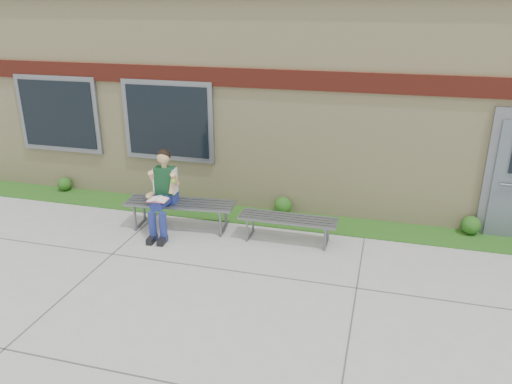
% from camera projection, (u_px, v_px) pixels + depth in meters
% --- Properties ---
extents(ground, '(80.00, 80.00, 0.00)m').
position_uv_depth(ground, '(283.00, 297.00, 7.08)').
color(ground, '#9E9E99').
rests_on(ground, ground).
extents(grass_strip, '(16.00, 0.80, 0.02)m').
position_uv_depth(grass_strip, '(312.00, 223.00, 9.42)').
color(grass_strip, '#2B4E14').
rests_on(grass_strip, ground).
extents(school_building, '(16.20, 6.22, 4.20)m').
position_uv_depth(school_building, '(339.00, 84.00, 11.72)').
color(school_building, beige).
rests_on(school_building, ground).
extents(bench_left, '(2.03, 0.76, 0.52)m').
position_uv_depth(bench_left, '(180.00, 208.00, 9.08)').
color(bench_left, slate).
rests_on(bench_left, ground).
extents(bench_right, '(1.70, 0.47, 0.44)m').
position_uv_depth(bench_right, '(288.00, 223.00, 8.61)').
color(bench_right, slate).
rests_on(bench_right, ground).
extents(girl, '(0.55, 0.91, 1.51)m').
position_uv_depth(girl, '(163.00, 191.00, 8.78)').
color(girl, navy).
rests_on(girl, ground).
extents(shrub_west, '(0.30, 0.30, 0.30)m').
position_uv_depth(shrub_west, '(65.00, 184.00, 10.94)').
color(shrub_west, '#2B4E14').
rests_on(shrub_west, grass_strip).
extents(shrub_mid, '(0.34, 0.34, 0.34)m').
position_uv_depth(shrub_mid, '(283.00, 205.00, 9.73)').
color(shrub_mid, '#2B4E14').
rests_on(shrub_mid, grass_strip).
extents(shrub_east, '(0.34, 0.34, 0.34)m').
position_uv_depth(shrub_east, '(471.00, 225.00, 8.89)').
color(shrub_east, '#2B4E14').
rests_on(shrub_east, grass_strip).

